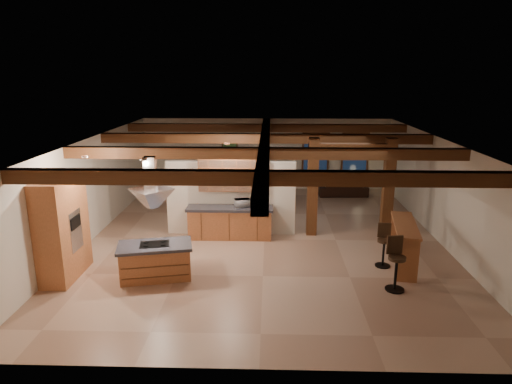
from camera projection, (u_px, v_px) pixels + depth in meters
ground at (264, 239)px, 13.26m from camera, size 12.00×12.00×0.00m
room_walls at (265, 180)px, 12.81m from camera, size 12.00×12.00×12.00m
ceiling_beams at (265, 145)px, 12.56m from camera, size 10.00×12.00×0.28m
timber_posts at (351, 177)px, 13.22m from camera, size 2.50×0.30×2.90m
partition_wall at (231, 198)px, 13.49m from camera, size 3.80×0.18×2.20m
pantry_cabinet at (62, 228)px, 10.58m from camera, size 0.67×1.60×2.40m
back_counter at (230, 222)px, 13.28m from camera, size 2.50×0.66×0.94m
upper_display_cabinet at (230, 175)px, 13.12m from camera, size 1.80×0.36×0.95m
range_hood at (152, 205)px, 10.35m from camera, size 1.10×1.10×1.40m
back_windows at (335, 154)px, 18.53m from camera, size 2.70×0.07×1.70m
framed_art at (230, 148)px, 18.61m from camera, size 0.65×0.05×0.85m
recessed_cans at (156, 153)px, 10.74m from camera, size 3.16×2.46×0.03m
kitchen_island at (156, 261)px, 10.69m from camera, size 1.85×1.25×0.85m
dining_table at (249, 199)px, 16.26m from camera, size 2.12×1.58×0.67m
sofa at (343, 189)px, 17.89m from camera, size 1.93×0.82×0.55m
microwave at (242, 203)px, 13.12m from camera, size 0.49×0.39×0.23m
bar_counter at (404, 237)px, 11.29m from camera, size 0.88×2.15×1.10m
side_table at (360, 189)px, 17.96m from camera, size 0.54×0.54×0.52m
table_lamp at (360, 177)px, 17.83m from camera, size 0.27×0.27×0.32m
bar_stool_a at (396, 264)px, 10.06m from camera, size 0.43×0.44×1.22m
bar_stool_b at (384, 245)px, 11.32m from camera, size 0.38×0.39×1.08m
dining_chairs at (249, 191)px, 16.18m from camera, size 2.41×2.41×1.23m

